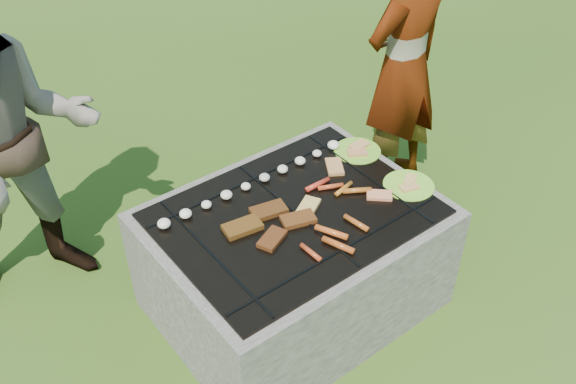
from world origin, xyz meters
The scene contains 10 objects.
lawn centered at (0.00, 0.00, 0.00)m, with size 60.00×60.00×0.00m, color #254611.
fire_pit centered at (0.00, 0.00, 0.28)m, with size 1.30×1.00×0.62m.
mushrooms centered at (-0.03, 0.28, 0.63)m, with size 1.06×0.06×0.04m.
pork_slabs centered at (-0.15, 0.01, 0.62)m, with size 0.41×0.29×0.02m.
sausages centered at (0.13, -0.14, 0.62)m, with size 0.52×0.47×0.03m.
bread_on_grate centered at (0.26, 0.01, 0.62)m, with size 0.46×0.44×0.02m.
plate_far centered at (0.56, 0.18, 0.61)m, with size 0.30×0.30×0.03m.
plate_near centered at (0.56, -0.18, 0.61)m, with size 0.30×0.30×0.03m.
cook centered at (1.15, 0.45, 0.80)m, with size 0.58×0.38×1.59m, color gray.
bystander centered at (-0.92, 0.93, 0.87)m, with size 0.85×0.66×1.74m, color gray.
Camera 1 is at (-1.39, -1.75, 2.54)m, focal length 40.00 mm.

